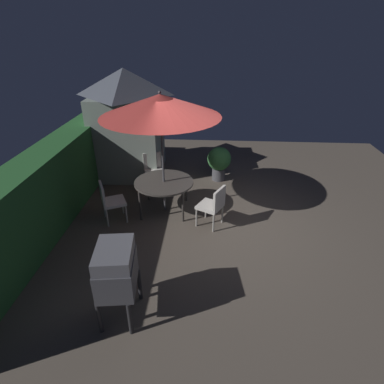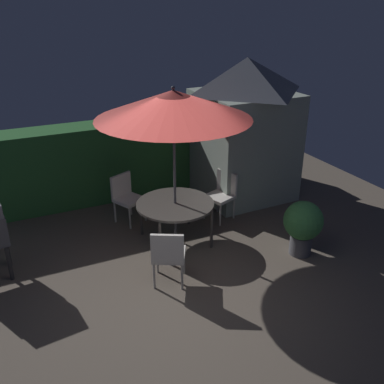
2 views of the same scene
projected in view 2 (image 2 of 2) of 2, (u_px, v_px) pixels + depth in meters
name	position (u px, v px, depth m)	size (l,w,h in m)	color
ground_plane	(177.00, 286.00, 6.27)	(11.00, 11.00, 0.00)	brown
hedge_backdrop	(109.00, 161.00, 8.83)	(7.36, 0.72, 1.58)	#28602D
garden_shed	(244.00, 128.00, 8.69)	(1.92, 1.86, 2.82)	gray
patio_table	(175.00, 206.00, 7.18)	(1.30, 1.30, 0.72)	#47423D
patio_umbrella	(173.00, 105.00, 6.48)	(2.43, 2.43, 2.65)	#4C4C51
chair_near_shed	(126.00, 195.00, 7.93)	(0.62, 0.62, 0.90)	silver
chair_far_side	(168.00, 254.00, 6.11)	(0.62, 0.63, 0.90)	silver
chair_toward_hedge	(222.00, 192.00, 8.05)	(0.60, 0.60, 0.90)	silver
potted_plant_by_shed	(303.00, 224.00, 6.86)	(0.63, 0.63, 0.92)	#4C4C51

